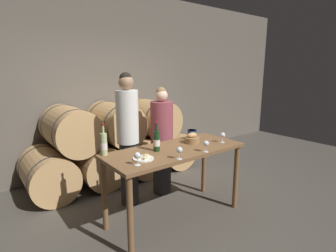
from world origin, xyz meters
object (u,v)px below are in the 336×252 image
object	(u,v)px
wine_glass_far_left	(137,156)
cheese_plate	(143,158)
wine_bottle_white	(104,144)
wine_glass_center	(206,144)
wine_glass_left	(179,151)
blue_crock	(192,134)
tasting_table	(175,158)
person_right	(162,141)
person_left	(128,138)
bread_basket	(192,139)
wine_glass_right	(223,135)
wine_bottle_red	(157,141)

from	to	relation	value
wine_glass_far_left	cheese_plate	bearing A→B (deg)	39.47
wine_bottle_white	wine_glass_center	xyz separation A→B (m)	(0.96, -0.60, -0.03)
wine_glass_left	blue_crock	bearing A→B (deg)	38.49
tasting_table	wine_bottle_white	world-z (taller)	wine_bottle_white
person_right	wine_glass_center	bearing A→B (deg)	-95.31
tasting_table	person_left	xyz separation A→B (m)	(-0.26, 0.67, 0.15)
person_right	cheese_plate	distance (m)	1.09
blue_crock	wine_bottle_white	bearing A→B (deg)	176.08
bread_basket	wine_glass_center	distance (m)	0.40
person_right	wine_glass_right	bearing A→B (deg)	-66.63
person_right	wine_glass_left	bearing A→B (deg)	-116.45
wine_bottle_white	cheese_plate	distance (m)	0.48
tasting_table	wine_glass_left	size ratio (longest dim) A/B	12.87
tasting_table	wine_bottle_red	world-z (taller)	wine_bottle_red
wine_bottle_red	wine_bottle_white	size ratio (longest dim) A/B	0.98
person_right	bread_basket	xyz separation A→B (m)	(0.04, -0.60, 0.15)
person_right	wine_glass_far_left	size ratio (longest dim) A/B	11.93
wine_glass_far_left	wine_glass_left	bearing A→B (deg)	-14.42
wine_glass_far_left	wine_glass_left	xyz separation A→B (m)	(0.44, -0.11, 0.00)
tasting_table	person_left	distance (m)	0.73
blue_crock	wine_glass_left	world-z (taller)	wine_glass_left
wine_glass_far_left	wine_glass_right	world-z (taller)	same
wine_bottle_red	wine_bottle_white	world-z (taller)	wine_bottle_white
person_right	blue_crock	bearing A→B (deg)	-70.13
tasting_table	wine_bottle_white	xyz separation A→B (m)	(-0.77, 0.29, 0.25)
person_left	bread_basket	xyz separation A→B (m)	(0.59, -0.60, 0.02)
person_left	wine_bottle_red	size ratio (longest dim) A/B	5.16
wine_bottle_red	person_left	bearing A→B (deg)	93.39
tasting_table	wine_glass_right	xyz separation A→B (m)	(0.65, -0.16, 0.22)
person_left	person_right	world-z (taller)	person_left
blue_crock	cheese_plate	size ratio (longest dim) A/B	0.58
wine_glass_far_left	wine_glass_center	bearing A→B (deg)	-7.25
blue_crock	wine_glass_center	bearing A→B (deg)	-116.59
wine_glass_center	wine_bottle_white	bearing A→B (deg)	148.24
wine_bottle_red	person_right	bearing A→B (deg)	49.64
wine_glass_center	blue_crock	bearing A→B (deg)	63.41
wine_bottle_red	wine_glass_left	xyz separation A→B (m)	(0.03, -0.37, -0.03)
wine_bottle_red	wine_glass_far_left	size ratio (longest dim) A/B	2.62
person_left	wine_glass_far_left	bearing A→B (deg)	-113.32
person_left	wine_glass_center	world-z (taller)	person_left
wine_bottle_white	wine_glass_center	size ratio (longest dim) A/B	2.67
wine_bottle_white	bread_basket	xyz separation A→B (m)	(1.10, -0.22, -0.07)
wine_bottle_white	wine_glass_left	bearing A→B (deg)	-46.78
cheese_plate	wine_glass_right	world-z (taller)	wine_glass_right
person_left	wine_glass_center	distance (m)	1.08
blue_crock	wine_glass_far_left	distance (m)	1.17
person_right	wine_bottle_red	bearing A→B (deg)	-130.36
person_left	wine_bottle_white	bearing A→B (deg)	-143.10
person_left	bread_basket	distance (m)	0.84
tasting_table	wine_glass_far_left	xyz separation A→B (m)	(-0.64, -0.20, 0.22)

